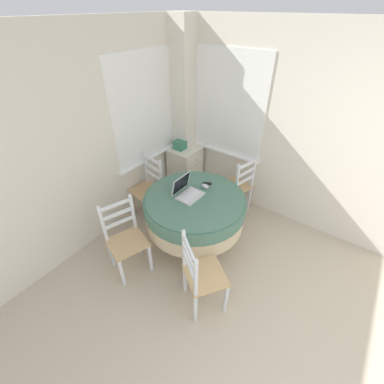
# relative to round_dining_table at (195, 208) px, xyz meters

# --- Properties ---
(corner_room_shell) EXTENTS (4.59, 5.10, 2.55)m
(corner_room_shell) POSITION_rel_round_dining_table_xyz_m (0.27, -0.04, 0.71)
(corner_room_shell) COLOR silver
(corner_room_shell) RESTS_ON ground_plane
(round_dining_table) EXTENTS (1.26, 1.26, 0.74)m
(round_dining_table) POSITION_rel_round_dining_table_xyz_m (0.00, 0.00, 0.00)
(round_dining_table) COLOR #4C3D2D
(round_dining_table) RESTS_ON ground_plane
(laptop) EXTENTS (0.32, 0.29, 0.25)m
(laptop) POSITION_rel_round_dining_table_xyz_m (-0.01, 0.11, 0.22)
(laptop) COLOR silver
(laptop) RESTS_ON round_dining_table
(computer_mouse) EXTENTS (0.07, 0.10, 0.05)m
(computer_mouse) POSITION_rel_round_dining_table_xyz_m (0.24, 0.01, 0.20)
(computer_mouse) COLOR silver
(computer_mouse) RESTS_ON round_dining_table
(cell_phone) EXTENTS (0.10, 0.13, 0.01)m
(cell_phone) POSITION_rel_round_dining_table_xyz_m (0.33, 0.04, 0.18)
(cell_phone) COLOR black
(cell_phone) RESTS_ON round_dining_table
(dining_chair_near_back_window) EXTENTS (0.44, 0.46, 0.95)m
(dining_chair_near_back_window) POSITION_rel_round_dining_table_xyz_m (0.07, 0.88, -0.11)
(dining_chair_near_back_window) COLOR tan
(dining_chair_near_back_window) RESTS_ON ground_plane
(dining_chair_near_right_window) EXTENTS (0.48, 0.46, 0.95)m
(dining_chair_near_right_window) POSITION_rel_round_dining_table_xyz_m (0.87, -0.14, -0.11)
(dining_chair_near_right_window) COLOR tan
(dining_chair_near_right_window) RESTS_ON ground_plane
(dining_chair_camera_near) EXTENTS (0.54, 0.55, 0.95)m
(dining_chair_camera_near) POSITION_rel_round_dining_table_xyz_m (-0.69, -0.58, -0.11)
(dining_chair_camera_near) COLOR tan
(dining_chair_camera_near) RESTS_ON ground_plane
(dining_chair_left_flank) EXTENTS (0.51, 0.49, 0.95)m
(dining_chair_left_flank) POSITION_rel_round_dining_table_xyz_m (-0.81, 0.39, -0.11)
(dining_chair_left_flank) COLOR tan
(dining_chair_left_flank) RESTS_ON ground_plane
(corner_cabinet) EXTENTS (0.49, 0.45, 0.76)m
(corner_cabinet) POSITION_rel_round_dining_table_xyz_m (0.94, 0.86, -0.19)
(corner_cabinet) COLOR silver
(corner_cabinet) RESTS_ON ground_plane
(storage_box) EXTENTS (0.17, 0.16, 0.14)m
(storage_box) POSITION_rel_round_dining_table_xyz_m (0.88, 0.92, 0.26)
(storage_box) COLOR #387A5B
(storage_box) RESTS_ON corner_cabinet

